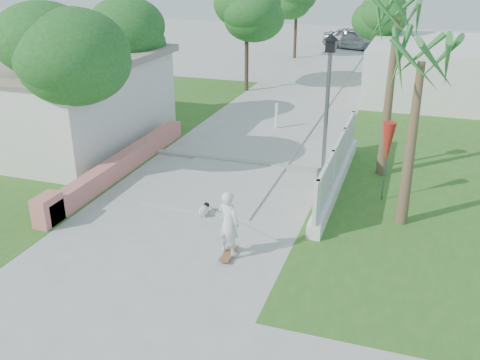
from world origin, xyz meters
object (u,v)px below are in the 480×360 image
at_px(patio_umbrella, 388,144).
at_px(dog, 204,209).
at_px(bollard, 277,115).
at_px(parked_car, 354,39).
at_px(skateboarder, 215,211).
at_px(street_lamp, 327,103).

xyz_separation_m(patio_umbrella, dog, (-4.44, -2.58, -1.50)).
bearing_deg(bollard, parked_car, 89.02).
bearing_deg(parked_car, bollard, -163.49).
xyz_separation_m(bollard, patio_umbrella, (4.60, -5.50, 1.10)).
relative_size(bollard, skateboarder, 0.46).
bearing_deg(parked_car, patio_umbrella, -153.37).
distance_m(patio_umbrella, parked_car, 26.72).
bearing_deg(street_lamp, dog, -125.39).
distance_m(dog, parked_car, 28.96).
xyz_separation_m(street_lamp, patio_umbrella, (1.90, -1.00, -0.74)).
height_order(bollard, parked_car, parked_car).
bearing_deg(parked_car, dog, -162.91).
relative_size(street_lamp, patio_umbrella, 1.93).
distance_m(bollard, patio_umbrella, 7.25).
bearing_deg(parked_car, street_lamp, -157.24).
height_order(bollard, skateboarder, skateboarder).
xyz_separation_m(bollard, skateboarder, (0.84, -9.03, 0.12)).
relative_size(street_lamp, parked_car, 0.97).
relative_size(street_lamp, skateboarder, 1.89).
relative_size(street_lamp, bollard, 4.07).
distance_m(street_lamp, parked_car, 25.53).
height_order(street_lamp, skateboarder, street_lamp).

